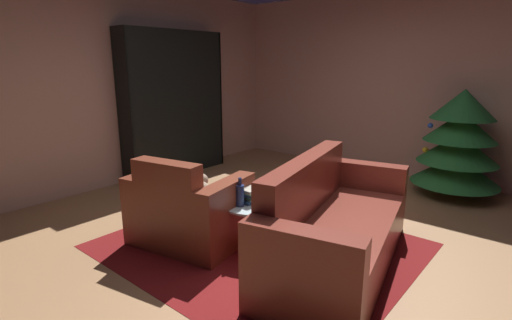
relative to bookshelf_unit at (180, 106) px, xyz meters
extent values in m
plane|color=#9C6F49|center=(2.63, -0.95, -1.03)|extent=(7.16, 7.16, 0.00)
cube|color=tan|center=(2.63, 2.07, 0.33)|extent=(5.80, 0.06, 2.71)
cube|color=tan|center=(-0.24, -0.95, 0.33)|extent=(0.06, 6.09, 2.71)
cube|color=maroon|center=(2.55, -1.20, -1.02)|extent=(2.65, 2.28, 0.01)
cube|color=black|center=(0.13, -0.10, 0.04)|extent=(0.03, 1.70, 2.13)
cube|color=black|center=(-0.02, 0.74, 0.04)|extent=(0.33, 0.02, 2.13)
cube|color=black|center=(-0.02, -0.93, 0.04)|extent=(0.33, 0.03, 2.13)
cube|color=black|center=(-0.02, -0.10, -1.01)|extent=(0.30, 1.65, 0.03)
cube|color=black|center=(-0.02, -0.10, -0.66)|extent=(0.30, 1.65, 0.03)
cube|color=black|center=(-0.02, -0.10, -0.31)|extent=(0.30, 1.65, 0.02)
cube|color=black|center=(-0.02, -0.10, 0.04)|extent=(0.30, 1.65, 0.02)
cube|color=black|center=(-0.02, -0.10, 0.39)|extent=(0.30, 1.65, 0.02)
cube|color=black|center=(-0.02, -0.10, 0.74)|extent=(0.30, 1.65, 0.02)
cube|color=black|center=(-0.02, -0.10, 1.09)|extent=(0.30, 1.65, 0.03)
cube|color=black|center=(-0.14, -0.10, -0.37)|extent=(0.05, 0.90, 0.56)
cube|color=black|center=(-0.12, -0.10, -0.37)|extent=(0.03, 0.93, 0.59)
cube|color=orange|center=(-0.08, 0.67, -0.86)|extent=(0.20, 0.04, 0.28)
cube|color=gold|center=(-0.10, 0.62, -0.89)|extent=(0.16, 0.04, 0.22)
cube|color=#7D4893|center=(-0.06, 0.57, -0.88)|extent=(0.24, 0.05, 0.23)
cube|color=gold|center=(-0.08, 0.52, -0.86)|extent=(0.20, 0.05, 0.29)
cube|color=orange|center=(-0.07, 0.47, -0.88)|extent=(0.22, 0.03, 0.24)
cube|color=red|center=(-0.06, 0.43, -0.91)|extent=(0.23, 0.04, 0.18)
cube|color=#C33C26|center=(-0.08, 0.69, 0.19)|extent=(0.20, 0.03, 0.27)
cube|color=brown|center=(-0.10, 0.66, 0.14)|extent=(0.15, 0.03, 0.18)
cube|color=gold|center=(-0.10, 0.62, 0.17)|extent=(0.16, 0.03, 0.24)
cube|color=gold|center=(-0.08, 0.58, 0.15)|extent=(0.20, 0.05, 0.19)
cube|color=navy|center=(-0.08, 0.53, 0.16)|extent=(0.20, 0.05, 0.22)
cube|color=gold|center=(-0.07, 0.48, 0.15)|extent=(0.21, 0.03, 0.20)
cube|color=purple|center=(-0.06, 0.67, 0.52)|extent=(0.23, 0.04, 0.24)
cube|color=gold|center=(-0.08, 0.63, 0.53)|extent=(0.18, 0.03, 0.25)
cube|color=purple|center=(-0.07, 0.59, 0.54)|extent=(0.22, 0.03, 0.28)
cube|color=red|center=(-0.06, 0.55, 0.53)|extent=(0.23, 0.04, 0.25)
cube|color=navy|center=(-0.06, 0.50, 0.52)|extent=(0.23, 0.03, 0.24)
cube|color=#BFB3A1|center=(-0.10, 0.45, 0.50)|extent=(0.16, 0.05, 0.20)
cube|color=#3A8348|center=(-0.08, 0.66, 0.86)|extent=(0.20, 0.03, 0.21)
cube|color=purple|center=(-0.09, 0.62, 0.88)|extent=(0.17, 0.05, 0.25)
cube|color=#984299|center=(-0.07, 0.58, 0.88)|extent=(0.21, 0.03, 0.25)
cube|color=#10528A|center=(-0.10, 0.55, 0.87)|extent=(0.16, 0.04, 0.24)
cube|color=red|center=(-0.07, 0.51, 0.86)|extent=(0.21, 0.03, 0.20)
cube|color=orange|center=(-0.10, 0.47, 0.86)|extent=(0.15, 0.05, 0.21)
cube|color=gold|center=(-0.10, 0.42, 0.85)|extent=(0.16, 0.03, 0.19)
cube|color=#2C7D4C|center=(-0.07, 0.38, 0.86)|extent=(0.21, 0.04, 0.22)
cube|color=brown|center=(1.97, -1.54, -0.82)|extent=(0.80, 0.87, 0.41)
cube|color=brown|center=(2.02, -1.83, -0.39)|extent=(0.68, 0.29, 0.44)
cube|color=brown|center=(2.37, -1.46, -0.70)|extent=(0.31, 0.78, 0.66)
cube|color=brown|center=(1.56, -1.62, -0.70)|extent=(0.31, 0.78, 0.66)
ellipsoid|color=gray|center=(2.00, -1.45, -0.53)|extent=(0.31, 0.23, 0.18)
sphere|color=gray|center=(1.92, -1.34, -0.47)|extent=(0.13, 0.13, 0.13)
cube|color=maroon|center=(3.28, -1.03, -0.82)|extent=(1.14, 1.77, 0.42)
cube|color=maroon|center=(2.97, -1.10, -0.37)|extent=(0.53, 1.63, 0.48)
cube|color=maroon|center=(3.47, -1.91, -0.68)|extent=(0.83, 0.35, 0.68)
cube|color=maroon|center=(3.08, -0.15, -0.68)|extent=(0.83, 0.35, 0.68)
cylinder|color=black|center=(2.69, -1.18, -0.82)|extent=(0.04, 0.04, 0.41)
cylinder|color=black|center=(2.39, -1.03, -0.82)|extent=(0.04, 0.04, 0.41)
cylinder|color=black|center=(2.39, -1.34, -0.82)|extent=(0.04, 0.04, 0.41)
cylinder|color=silver|center=(2.50, -1.19, -0.61)|extent=(0.69, 0.69, 0.02)
cube|color=#32588C|center=(2.46, -1.26, -0.58)|extent=(0.16, 0.16, 0.03)
cube|color=gray|center=(2.45, -1.24, -0.56)|extent=(0.18, 0.14, 0.02)
cube|color=#3D7653|center=(2.46, -1.24, -0.54)|extent=(0.22, 0.14, 0.02)
cube|color=#3B4182|center=(2.46, -1.25, -0.52)|extent=(0.19, 0.16, 0.02)
cube|color=#438B49|center=(2.47, -1.25, -0.50)|extent=(0.16, 0.13, 0.02)
cube|color=gray|center=(2.45, -1.25, -0.47)|extent=(0.23, 0.18, 0.03)
cylinder|color=navy|center=(2.46, -1.37, -0.50)|extent=(0.08, 0.08, 0.19)
cylinder|color=navy|center=(2.46, -1.37, -0.37)|extent=(0.03, 0.03, 0.07)
cylinder|color=brown|center=(3.56, 1.51, -0.94)|extent=(0.08, 0.08, 0.16)
cone|color=#24682F|center=(3.56, 1.51, -0.68)|extent=(1.07, 1.07, 0.37)
cone|color=#24682F|center=(3.56, 1.51, -0.40)|extent=(0.96, 0.96, 0.37)
cone|color=#24682F|center=(3.56, 1.51, -0.12)|extent=(0.86, 0.86, 0.37)
cone|color=#24682F|center=(3.56, 1.51, 0.15)|extent=(0.76, 0.76, 0.37)
sphere|color=blue|center=(3.23, 1.40, -0.13)|extent=(0.07, 0.07, 0.07)
sphere|color=yellow|center=(3.17, 1.52, -0.48)|extent=(0.08, 0.08, 0.08)
sphere|color=yellow|center=(3.24, 1.73, -0.40)|extent=(0.05, 0.05, 0.05)
sphere|color=blue|center=(3.79, 1.88, -0.72)|extent=(0.07, 0.07, 0.07)
camera|label=1|loc=(4.66, -3.78, 0.65)|focal=27.14mm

